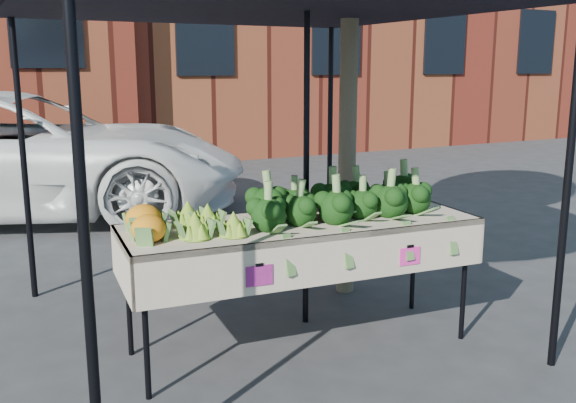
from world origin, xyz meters
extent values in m
plane|color=#2B2B2E|center=(0.00, 0.00, 0.00)|extent=(90.00, 90.00, 0.00)
cube|color=#BAA78F|center=(0.09, -0.12, 0.45)|extent=(2.45, 0.98, 0.90)
cube|color=#F22D8C|center=(-0.36, -0.52, 0.70)|extent=(0.17, 0.01, 0.12)
cube|color=#ED2C9B|center=(0.69, -0.52, 0.70)|extent=(0.17, 0.01, 0.12)
ellipsoid|color=black|center=(0.41, -0.09, 1.05)|extent=(1.50, 0.60, 0.29)
ellipsoid|color=#80AB2E|center=(-0.58, -0.08, 1.01)|extent=(0.45, 0.59, 0.22)
ellipsoid|color=orange|center=(-0.95, -0.05, 1.00)|extent=(0.25, 0.45, 0.20)
camera|label=1|loc=(-1.88, -3.81, 1.92)|focal=39.96mm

